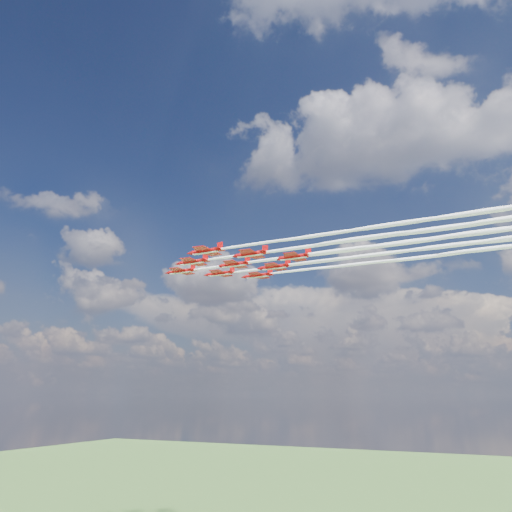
{
  "coord_description": "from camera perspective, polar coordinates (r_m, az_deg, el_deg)",
  "views": [
    {
      "loc": [
        55.64,
        -120.78,
        42.26
      ],
      "look_at": [
        -1.1,
        -0.53,
        79.35
      ],
      "focal_mm": 35.0,
      "sensor_mm": 36.0,
      "label": 1
    }
  ],
  "objects": [
    {
      "name": "jet_row2_starb",
      "position": [
        130.64,
        23.56,
        1.38
      ],
      "size": [
        147.77,
        9.22,
        2.69
      ],
      "rotation": [
        0.0,
        0.0,
        -0.02
      ],
      "color": "red"
    },
    {
      "name": "jet_lead",
      "position": [
        124.05,
        19.24,
        1.79
      ],
      "size": [
        147.77,
        9.22,
        2.69
      ],
      "rotation": [
        0.0,
        0.0,
        -0.02
      ],
      "color": "red"
    },
    {
      "name": "jet_row2_port",
      "position": [
        116.28,
        23.11,
        3.33
      ],
      "size": [
        147.77,
        9.22,
        2.69
      ],
      "rotation": [
        0.0,
        0.0,
        -0.02
      ],
      "color": "red"
    }
  ]
}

